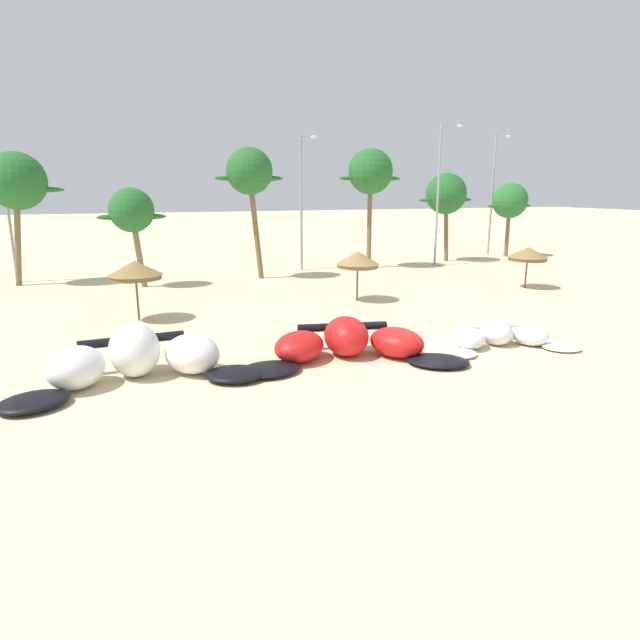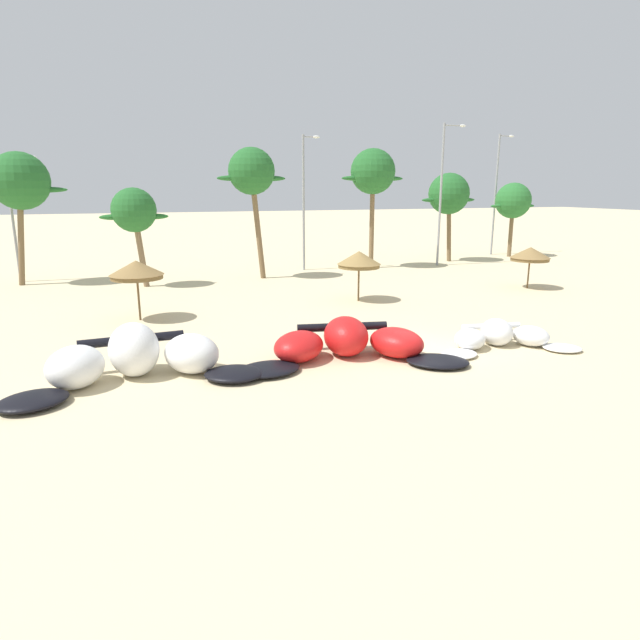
# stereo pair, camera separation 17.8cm
# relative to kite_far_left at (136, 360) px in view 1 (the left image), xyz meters

# --- Properties ---
(ground_plane) EXTENTS (260.00, 260.00, 0.00)m
(ground_plane) POSITION_rel_kite_far_left_xyz_m (10.41, -0.18, -0.69)
(ground_plane) COLOR beige
(kite_far_left) EXTENTS (8.26, 3.98, 1.80)m
(kite_far_left) POSITION_rel_kite_far_left_xyz_m (0.00, 0.00, 0.00)
(kite_far_left) COLOR black
(kite_far_left) RESTS_ON ground
(kite_left) EXTENTS (8.40, 4.76, 1.45)m
(kite_left) POSITION_rel_kite_far_left_xyz_m (7.35, -0.25, -0.13)
(kite_left) COLOR black
(kite_left) RESTS_ON ground
(kite_left_of_center) EXTENTS (5.92, 3.18, 1.07)m
(kite_left_of_center) POSITION_rel_kite_far_left_xyz_m (13.53, -0.93, -0.28)
(kite_left_of_center) COLOR white
(kite_left_of_center) RESTS_ON ground
(beach_umbrella_near_van) EXTENTS (2.48, 2.48, 2.84)m
(beach_umbrella_near_van) POSITION_rel_kite_far_left_xyz_m (0.35, 8.53, 1.72)
(beach_umbrella_near_van) COLOR brown
(beach_umbrella_near_van) RESTS_ON ground
(beach_umbrella_middle) EXTENTS (2.38, 2.38, 2.76)m
(beach_umbrella_middle) POSITION_rel_kite_far_left_xyz_m (11.88, 9.15, 1.62)
(beach_umbrella_middle) COLOR brown
(beach_umbrella_middle) RESTS_ON ground
(beach_umbrella_near_palms) EXTENTS (2.40, 2.40, 2.57)m
(beach_umbrella_near_palms) POSITION_rel_kite_far_left_xyz_m (23.39, 9.16, 1.46)
(beach_umbrella_near_palms) COLOR brown
(beach_umbrella_near_palms) RESTS_ON ground
(palm_leftmost) EXTENTS (5.35, 3.56, 8.31)m
(palm_leftmost) POSITION_rel_kite_far_left_xyz_m (-5.95, 21.10, 5.77)
(palm_leftmost) COLOR brown
(palm_leftmost) RESTS_ON ground
(palm_left) EXTENTS (4.07, 2.72, 6.15)m
(palm_left) POSITION_rel_kite_far_left_xyz_m (0.60, 17.85, 4.01)
(palm_left) COLOR #7F6647
(palm_left) RESTS_ON ground
(palm_left_of_gap) EXTENTS (4.63, 3.09, 8.73)m
(palm_left_of_gap) POSITION_rel_kite_far_left_xyz_m (8.18, 18.57, 6.38)
(palm_left_of_gap) COLOR brown
(palm_left_of_gap) RESTS_ON ground
(palm_center_left) EXTENTS (5.08, 3.39, 9.01)m
(palm_center_left) POSITION_rel_kite_far_left_xyz_m (17.94, 20.56, 6.53)
(palm_center_left) COLOR brown
(palm_center_left) RESTS_ON ground
(palm_center_right) EXTENTS (5.09, 3.39, 7.35)m
(palm_center_right) POSITION_rel_kite_far_left_xyz_m (25.64, 22.02, 4.90)
(palm_center_right) COLOR brown
(palm_center_right) RESTS_ON ground
(palm_right_of_gap) EXTENTS (4.73, 3.15, 6.59)m
(palm_right_of_gap) POSITION_rel_kite_far_left_xyz_m (32.97, 22.97, 4.26)
(palm_right_of_gap) COLOR brown
(palm_right_of_gap) RESTS_ON ground
(lamppost_west) EXTENTS (1.94, 0.24, 8.18)m
(lamppost_west) POSITION_rel_kite_far_left_xyz_m (-6.69, 22.59, 3.95)
(lamppost_west) COLOR gray
(lamppost_west) RESTS_ON ground
(lamppost_west_center) EXTENTS (1.38, 0.24, 9.88)m
(lamppost_west_center) POSITION_rel_kite_far_left_xyz_m (12.77, 21.35, 4.75)
(lamppost_west_center) COLOR gray
(lamppost_west_center) RESTS_ON ground
(lamppost_east_center) EXTENTS (2.00, 0.24, 10.95)m
(lamppost_east_center) POSITION_rel_kite_far_left_xyz_m (23.77, 20.07, 5.36)
(lamppost_east_center) COLOR gray
(lamppost_east_center) RESTS_ON ground
(lamppost_east) EXTENTS (1.62, 0.24, 10.84)m
(lamppost_east) POSITION_rel_kite_far_left_xyz_m (32.50, 24.80, 5.26)
(lamppost_east) COLOR gray
(lamppost_east) RESTS_ON ground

